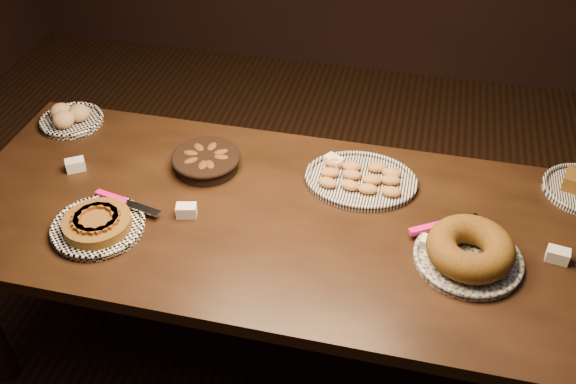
% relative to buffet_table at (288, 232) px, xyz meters
% --- Properties ---
extents(ground, '(5.00, 5.00, 0.00)m').
position_rel_buffet_table_xyz_m(ground, '(0.00, 0.00, -0.68)').
color(ground, black).
rests_on(ground, ground).
extents(buffet_table, '(2.40, 1.00, 0.75)m').
position_rel_buffet_table_xyz_m(buffet_table, '(0.00, 0.00, 0.00)').
color(buffet_table, black).
rests_on(buffet_table, ground).
extents(apple_tart_plate, '(0.35, 0.32, 0.06)m').
position_rel_buffet_table_xyz_m(apple_tart_plate, '(-0.61, -0.21, 0.10)').
color(apple_tart_plate, white).
rests_on(apple_tart_plate, buffet_table).
extents(madeleine_platter, '(0.41, 0.34, 0.05)m').
position_rel_buffet_table_xyz_m(madeleine_platter, '(0.22, 0.25, 0.09)').
color(madeleine_platter, black).
rests_on(madeleine_platter, buffet_table).
extents(bundt_cake_plate, '(0.38, 0.40, 0.11)m').
position_rel_buffet_table_xyz_m(bundt_cake_plate, '(0.61, -0.08, 0.12)').
color(bundt_cake_plate, black).
rests_on(bundt_cake_plate, buffet_table).
extents(croissant_basket, '(0.30, 0.30, 0.07)m').
position_rel_buffet_table_xyz_m(croissant_basket, '(-0.37, 0.20, 0.11)').
color(croissant_basket, black).
rests_on(croissant_basket, buffet_table).
extents(bread_roll_plate, '(0.26, 0.26, 0.08)m').
position_rel_buffet_table_xyz_m(bread_roll_plate, '(-1.02, 0.36, 0.10)').
color(bread_roll_plate, white).
rests_on(bread_roll_plate, buffet_table).
extents(tent_cards, '(1.82, 0.46, 0.04)m').
position_rel_buffet_table_xyz_m(tent_cards, '(0.06, 0.05, 0.10)').
color(tent_cards, white).
rests_on(tent_cards, buffet_table).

